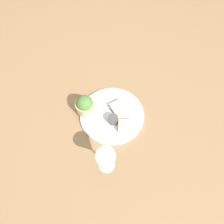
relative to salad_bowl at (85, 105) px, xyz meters
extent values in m
plane|color=#93704C|center=(-0.10, 0.10, -0.06)|extent=(4.00, 4.00, 0.00)
cylinder|color=silver|center=(-0.10, 0.10, -0.05)|extent=(0.34, 0.34, 0.01)
cylinder|color=tan|center=(0.00, 0.00, -0.02)|extent=(0.10, 0.10, 0.06)
sphere|color=#4C7A38|center=(0.00, 0.00, 0.02)|extent=(0.08, 0.08, 0.08)
cylinder|color=#4C4C4C|center=(-0.08, 0.14, -0.03)|extent=(0.05, 0.05, 0.04)
cylinder|color=beige|center=(-0.08, 0.14, -0.02)|extent=(0.04, 0.04, 0.01)
cube|color=tan|center=(-0.11, 0.20, -0.04)|extent=(0.10, 0.10, 0.02)
cube|color=#F4E5C1|center=(-0.11, 0.20, -0.03)|extent=(0.10, 0.09, 0.01)
cube|color=tan|center=(-0.14, 0.09, -0.04)|extent=(0.08, 0.07, 0.02)
cube|color=#F4E5C1|center=(-0.14, 0.09, -0.03)|extent=(0.08, 0.07, 0.01)
cylinder|color=silver|center=(0.07, 0.30, -0.06)|extent=(0.07, 0.07, 0.01)
cylinder|color=silver|center=(0.07, 0.30, -0.02)|extent=(0.01, 0.01, 0.08)
cone|color=silver|center=(0.07, 0.30, 0.06)|extent=(0.08, 0.08, 0.08)
camera|label=1|loc=(0.15, 0.45, 0.76)|focal=28.00mm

